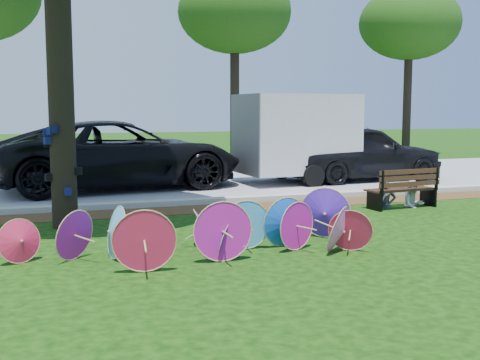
# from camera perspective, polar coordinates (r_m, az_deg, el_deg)

# --- Properties ---
(ground) EXTENTS (90.00, 90.00, 0.00)m
(ground) POSITION_cam_1_polar(r_m,az_deg,el_deg) (8.18, 1.06, -8.00)
(ground) COLOR black
(ground) RESTS_ON ground
(mulch_strip) EXTENTS (90.00, 1.00, 0.01)m
(mulch_strip) POSITION_cam_1_polar(r_m,az_deg,el_deg) (12.42, -5.81, -2.88)
(mulch_strip) COLOR #472D16
(mulch_strip) RESTS_ON ground
(curb) EXTENTS (90.00, 0.30, 0.12)m
(curb) POSITION_cam_1_polar(r_m,az_deg,el_deg) (13.09, -6.48, -2.15)
(curb) COLOR #B7B5AD
(curb) RESTS_ON ground
(street) EXTENTS (90.00, 8.00, 0.01)m
(street) POSITION_cam_1_polar(r_m,az_deg,el_deg) (17.14, -9.31, -0.26)
(street) COLOR gray
(street) RESTS_ON ground
(parasol_pile) EXTENTS (5.32, 1.71, 0.85)m
(parasol_pile) POSITION_cam_1_polar(r_m,az_deg,el_deg) (8.66, -1.24, -4.60)
(parasol_pile) COLOR #45A4DA
(parasol_pile) RESTS_ON ground
(black_van) EXTENTS (6.67, 3.69, 1.77)m
(black_van) POSITION_cam_1_polar(r_m,az_deg,el_deg) (15.98, -11.32, 2.35)
(black_van) COLOR black
(black_van) RESTS_ON ground
(dark_pickup) EXTENTS (4.89, 2.17, 1.63)m
(dark_pickup) POSITION_cam_1_polar(r_m,az_deg,el_deg) (17.83, 11.34, 2.59)
(dark_pickup) COLOR black
(dark_pickup) RESTS_ON ground
(cargo_trailer) EXTENTS (3.23, 2.16, 2.77)m
(cargo_trailer) POSITION_cam_1_polar(r_m,az_deg,el_deg) (16.94, 5.41, 4.41)
(cargo_trailer) COLOR silver
(cargo_trailer) RESTS_ON ground
(park_bench) EXTENTS (1.65, 0.77, 0.83)m
(park_bench) POSITION_cam_1_polar(r_m,az_deg,el_deg) (13.13, 15.01, -0.75)
(park_bench) COLOR black
(park_bench) RESTS_ON ground
(person_left) EXTENTS (0.55, 0.46, 1.27)m
(person_left) POSITION_cam_1_polar(r_m,az_deg,el_deg) (12.95, 13.62, 0.18)
(person_left) COLOR #3B4251
(person_left) RESTS_ON ground
(person_right) EXTENTS (0.54, 0.43, 1.08)m
(person_right) POSITION_cam_1_polar(r_m,az_deg,el_deg) (13.34, 16.17, -0.12)
(person_right) COLOR silver
(person_right) RESTS_ON ground
(bg_trees) EXTENTS (21.91, 6.13, 7.40)m
(bg_trees) POSITION_cam_1_polar(r_m,az_deg,el_deg) (23.82, -1.19, 15.69)
(bg_trees) COLOR black
(bg_trees) RESTS_ON ground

